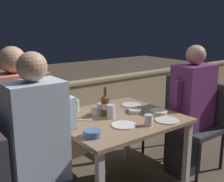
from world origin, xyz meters
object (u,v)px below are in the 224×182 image
object	(u,v)px
chair_right_near	(202,117)
person_purple_stripe	(190,110)
chair_left_near	(13,177)
chair_right_far	(176,109)
beer_bottle	(105,105)
person_blue_shirt	(42,150)
person_coral_top	(22,136)

from	to	relation	value
chair_right_near	person_purple_stripe	bearing A→B (deg)	180.00
chair_left_near	chair_right_far	xyz separation A→B (m)	(1.98, 0.34, 0.00)
person_purple_stripe	beer_bottle	xyz separation A→B (m)	(-0.85, 0.26, 0.15)
person_blue_shirt	person_purple_stripe	bearing A→B (deg)	-0.27
beer_bottle	person_purple_stripe	bearing A→B (deg)	-17.12
person_blue_shirt	beer_bottle	distance (m)	0.76
person_coral_top	chair_right_far	distance (m)	1.80
chair_left_near	person_purple_stripe	size ratio (longest dim) A/B	0.69
person_coral_top	beer_bottle	bearing A→B (deg)	-4.68
chair_left_near	person_blue_shirt	distance (m)	0.24
person_blue_shirt	beer_bottle	size ratio (longest dim) A/B	5.19
chair_left_near	beer_bottle	size ratio (longest dim) A/B	3.51
chair_left_near	person_blue_shirt	xyz separation A→B (m)	(0.20, 0.00, 0.13)
person_blue_shirt	chair_right_far	distance (m)	1.81
chair_left_near	beer_bottle	world-z (taller)	beer_bottle
chair_right_far	chair_left_near	bearing A→B (deg)	-170.12
chair_left_near	beer_bottle	distance (m)	0.98
chair_left_near	chair_right_near	distance (m)	1.97
chair_right_near	beer_bottle	bearing A→B (deg)	166.05
person_coral_top	person_purple_stripe	size ratio (longest dim) A/B	1.03
person_coral_top	chair_right_far	size ratio (longest dim) A/B	1.49
chair_right_far	beer_bottle	world-z (taller)	beer_bottle
chair_right_near	beer_bottle	size ratio (longest dim) A/B	3.51
chair_right_far	beer_bottle	xyz separation A→B (m)	(-1.06, -0.09, 0.26)
chair_right_near	person_coral_top	bearing A→B (deg)	169.76
person_coral_top	person_blue_shirt	bearing A→B (deg)	-86.69
chair_right_near	person_blue_shirt	bearing A→B (deg)	179.76
person_blue_shirt	person_coral_top	size ratio (longest dim) A/B	0.99
chair_right_near	beer_bottle	xyz separation A→B (m)	(-1.06, 0.26, 0.26)
person_purple_stripe	person_coral_top	bearing A→B (deg)	168.47
person_blue_shirt	beer_bottle	world-z (taller)	person_blue_shirt
person_blue_shirt	person_coral_top	distance (m)	0.32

